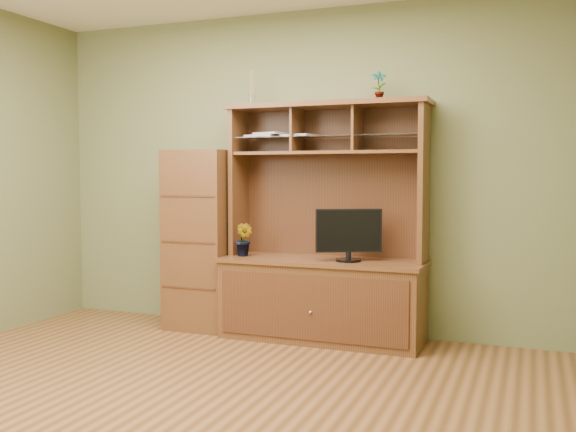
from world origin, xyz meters
The scene contains 8 objects.
room centered at (0.00, 0.00, 1.35)m, with size 4.54×4.04×2.74m.
media_hutch centered at (0.35, 1.73, 0.52)m, with size 1.66×0.61×1.90m.
monitor centered at (0.58, 1.65, 0.87)m, with size 0.48×0.26×0.41m.
orchid_plant centered at (-0.31, 1.65, 0.79)m, with size 0.15×0.12×0.28m, color #265E20.
top_plant centered at (0.77, 1.80, 2.02)m, with size 0.12×0.08×0.23m, color #2E6924.
reed_diffuser centered at (-0.31, 1.81, 2.02)m, with size 0.06×0.06×0.30m.
magazines centered at (-0.08, 1.81, 1.65)m, with size 0.61×0.25×0.04m.
side_cabinet centered at (-0.75, 1.73, 0.77)m, with size 0.55×0.50×1.53m.
Camera 1 is at (1.93, -3.14, 1.33)m, focal length 40.00 mm.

